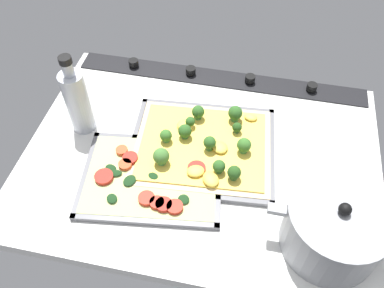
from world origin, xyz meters
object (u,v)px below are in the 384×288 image
(baking_tray_front, at_px, (202,148))
(oil_bottle, at_px, (77,101))
(broccoli_pizza, at_px, (203,145))
(cooking_pot, at_px, (334,228))
(baking_tray_back, at_px, (152,178))
(veggie_pizza_back, at_px, (151,178))

(baking_tray_front, relative_size, oil_bottle, 1.68)
(baking_tray_front, height_order, broccoli_pizza, broccoli_pizza)
(cooking_pot, xyz_separation_m, oil_bottle, (0.60, -0.20, 0.03))
(broccoli_pizza, height_order, cooking_pot, cooking_pot)
(baking_tray_back, relative_size, oil_bottle, 1.57)
(baking_tray_front, bearing_deg, cooking_pot, 147.27)
(cooking_pot, distance_m, oil_bottle, 0.64)
(oil_bottle, bearing_deg, broccoli_pizza, 177.37)
(oil_bottle, bearing_deg, cooking_pot, 161.35)
(baking_tray_front, xyz_separation_m, baking_tray_back, (0.10, 0.11, 0.00))
(baking_tray_back, distance_m, cooking_pot, 0.40)
(broccoli_pizza, relative_size, baking_tray_back, 1.00)
(baking_tray_front, distance_m, baking_tray_back, 0.15)
(baking_tray_back, xyz_separation_m, oil_bottle, (0.21, -0.12, 0.09))
(baking_tray_front, height_order, cooking_pot, cooking_pot)
(veggie_pizza_back, height_order, cooking_pot, cooking_pot)
(broccoli_pizza, relative_size, veggie_pizza_back, 1.08)
(baking_tray_back, height_order, cooking_pot, cooking_pot)
(baking_tray_back, xyz_separation_m, cooking_pot, (-0.39, 0.08, 0.06))
(broccoli_pizza, bearing_deg, baking_tray_front, -17.97)
(broccoli_pizza, distance_m, cooking_pot, 0.35)
(veggie_pizza_back, bearing_deg, baking_tray_front, -130.51)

